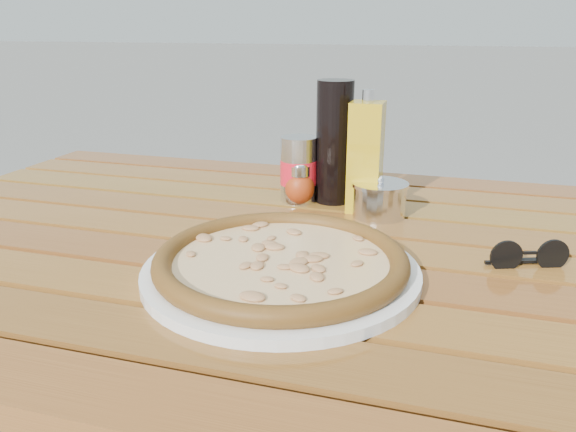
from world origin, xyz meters
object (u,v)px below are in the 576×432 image
(plate, at_px, (281,271))
(pizza, at_px, (281,260))
(pepper_shaker, at_px, (300,183))
(olive_oil_cruet, at_px, (366,157))
(oregano_shaker, at_px, (301,181))
(soda_can, at_px, (299,170))
(sunglasses, at_px, (528,256))
(parmesan_tin, at_px, (379,199))
(table, at_px, (284,283))
(dark_bottle, at_px, (334,142))

(plate, xyz_separation_m, pizza, (0.00, 0.00, 0.02))
(pepper_shaker, bearing_deg, olive_oil_cruet, -2.96)
(oregano_shaker, relative_size, soda_can, 0.68)
(oregano_shaker, distance_m, sunglasses, 0.42)
(parmesan_tin, distance_m, sunglasses, 0.27)
(table, relative_size, sunglasses, 12.95)
(pizza, xyz_separation_m, oregano_shaker, (-0.06, 0.32, 0.02))
(table, height_order, pepper_shaker, pepper_shaker)
(parmesan_tin, bearing_deg, table, -129.65)
(pepper_shaker, relative_size, sunglasses, 0.76)
(plate, xyz_separation_m, olive_oil_cruet, (0.06, 0.30, 0.09))
(sunglasses, bearing_deg, pizza, -178.19)
(table, height_order, pizza, pizza)
(pizza, xyz_separation_m, soda_can, (-0.07, 0.33, 0.04))
(oregano_shaker, distance_m, olive_oil_cruet, 0.13)
(parmesan_tin, xyz_separation_m, sunglasses, (0.22, -0.16, -0.01))
(sunglasses, bearing_deg, dark_bottle, 125.43)
(pepper_shaker, xyz_separation_m, soda_can, (-0.01, 0.02, 0.02))
(pizza, distance_m, olive_oil_cruet, 0.32)
(table, xyz_separation_m, dark_bottle, (0.03, 0.21, 0.19))
(pizza, distance_m, parmesan_tin, 0.29)
(olive_oil_cruet, relative_size, sunglasses, 1.94)
(plate, height_order, sunglasses, sunglasses)
(dark_bottle, bearing_deg, oregano_shaker, -159.30)
(pizza, bearing_deg, soda_can, 101.63)
(sunglasses, bearing_deg, plate, -178.19)
(dark_bottle, bearing_deg, pizza, -89.07)
(oregano_shaker, bearing_deg, soda_can, 144.96)
(table, bearing_deg, pepper_shaker, 97.91)
(oregano_shaker, xyz_separation_m, soda_can, (-0.00, 0.00, 0.02))
(oregano_shaker, relative_size, dark_bottle, 0.37)
(soda_can, bearing_deg, pepper_shaker, -67.32)
(table, distance_m, sunglasses, 0.36)
(soda_can, bearing_deg, table, -80.77)
(soda_can, bearing_deg, pizza, -78.37)
(plate, distance_m, oregano_shaker, 0.33)
(pepper_shaker, distance_m, soda_can, 0.03)
(soda_can, relative_size, olive_oil_cruet, 0.57)
(pizza, bearing_deg, oregano_shaker, 100.91)
(parmesan_tin, bearing_deg, pepper_shaker, 169.22)
(pepper_shaker, bearing_deg, soda_can, 112.68)
(table, xyz_separation_m, olive_oil_cruet, (0.09, 0.17, 0.17))
(pepper_shaker, height_order, oregano_shaker, same)
(pizza, relative_size, dark_bottle, 1.68)
(plate, bearing_deg, olive_oil_cruet, 79.10)
(plate, height_order, olive_oil_cruet, olive_oil_cruet)
(oregano_shaker, height_order, dark_bottle, dark_bottle)
(oregano_shaker, bearing_deg, olive_oil_cruet, -8.98)
(sunglasses, bearing_deg, table, 158.88)
(parmesan_tin, relative_size, sunglasses, 0.93)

